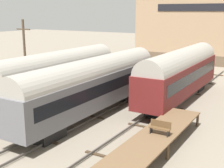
% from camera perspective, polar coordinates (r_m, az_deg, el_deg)
% --- Properties ---
extents(ground_plane, '(200.00, 200.00, 0.00)m').
position_cam_1_polar(ground_plane, '(25.15, -7.74, -7.85)').
color(ground_plane, slate).
extents(track_left, '(2.60, 60.00, 0.26)m').
position_cam_1_polar(track_left, '(28.32, -15.76, -5.51)').
color(track_left, '#4C4742').
rests_on(track_left, ground).
extents(track_middle, '(2.60, 60.00, 0.26)m').
position_cam_1_polar(track_middle, '(25.09, -7.75, -7.55)').
color(track_middle, '#4C4742').
rests_on(track_middle, ground).
extents(track_right, '(2.60, 60.00, 0.26)m').
position_cam_1_polar(track_right, '(22.53, 2.44, -9.91)').
color(track_right, '#4C4742').
rests_on(track_right, ground).
extents(train_car_brown, '(2.99, 15.98, 5.24)m').
position_cam_1_polar(train_car_brown, '(30.90, -9.80, 1.80)').
color(train_car_brown, black).
rests_on(train_car_brown, ground).
extents(train_car_grey, '(2.90, 18.80, 5.13)m').
position_cam_1_polar(train_car_grey, '(26.93, -3.43, 0.20)').
color(train_car_grey, black).
rests_on(train_car_grey, ground).
extents(train_car_maroon, '(3.03, 16.63, 5.31)m').
position_cam_1_polar(train_car_maroon, '(32.04, 12.39, 2.16)').
color(train_car_maroon, black).
rests_on(train_car_maroon, ground).
extents(station_platform, '(2.46, 13.64, 1.13)m').
position_cam_1_polar(station_platform, '(20.14, 7.27, -10.11)').
color(station_platform, brown).
rests_on(station_platform, ground).
extents(bench, '(1.40, 0.40, 0.91)m').
position_cam_1_polar(bench, '(20.68, 8.80, -7.81)').
color(bench, brown).
rests_on(bench, station_platform).
extents(utility_pole, '(1.80, 0.24, 8.18)m').
position_cam_1_polar(utility_pole, '(33.41, -15.61, 4.57)').
color(utility_pole, '#473828').
rests_on(utility_pole, ground).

